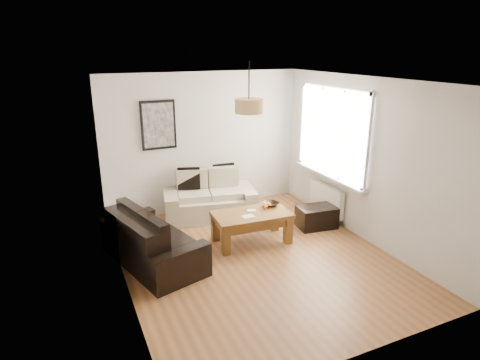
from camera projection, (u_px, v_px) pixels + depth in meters
name	position (u px, v px, depth m)	size (l,w,h in m)	color
floor	(256.00, 258.00, 6.10)	(4.50, 4.50, 0.00)	brown
ceiling	(259.00, 80.00, 5.29)	(3.80, 4.50, 0.00)	white
wall_back	(204.00, 142.00, 7.64)	(3.80, 0.04, 2.60)	silver
wall_front	(367.00, 242.00, 3.75)	(3.80, 0.04, 2.60)	silver
wall_left	(119.00, 195.00, 4.95)	(0.04, 4.50, 2.60)	silver
wall_right	(364.00, 160.00, 6.44)	(0.04, 4.50, 2.60)	silver
window_bay	(333.00, 133.00, 7.02)	(0.14, 1.90, 1.60)	white
radiator	(326.00, 199.00, 7.39)	(0.10, 0.90, 0.52)	white
poster	(158.00, 125.00, 7.16)	(0.62, 0.04, 0.87)	black
pendant_shade	(249.00, 106.00, 5.67)	(0.40, 0.40, 0.20)	tan
loveseat_cream	(209.00, 195.00, 7.48)	(1.65, 0.90, 0.82)	#BCB597
sofa_leather	(152.00, 238.00, 5.89)	(1.76, 0.85, 0.76)	black
coffee_table	(252.00, 227.00, 6.54)	(1.21, 0.66, 0.50)	brown
ottoman	(317.00, 217.00, 7.09)	(0.66, 0.42, 0.38)	black
cushion_left	(189.00, 178.00, 7.43)	(0.41, 0.13, 0.41)	black
cushion_right	(224.00, 174.00, 7.71)	(0.40, 0.12, 0.40)	black
fruit_bowl	(271.00, 204.00, 6.74)	(0.26, 0.26, 0.06)	black
orange_a	(266.00, 207.00, 6.62)	(0.07, 0.07, 0.07)	orange
orange_b	(268.00, 205.00, 6.69)	(0.09, 0.09, 0.09)	orange
orange_c	(264.00, 207.00, 6.61)	(0.08, 0.08, 0.08)	#E94E13
papers	(248.00, 216.00, 6.33)	(0.19, 0.13, 0.01)	white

